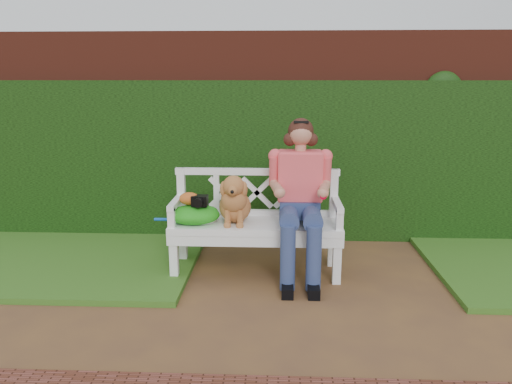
{
  "coord_description": "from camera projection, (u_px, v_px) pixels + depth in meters",
  "views": [
    {
      "loc": [
        -0.32,
        -3.59,
        1.72
      ],
      "look_at": [
        -0.52,
        0.65,
        0.75
      ],
      "focal_mm": 35.0,
      "sensor_mm": 36.0,
      "label": 1
    }
  ],
  "objects": [
    {
      "name": "dog",
      "position": [
        235.0,
        198.0,
        4.33
      ],
      "size": [
        0.31,
        0.42,
        0.45
      ],
      "primitive_type": null,
      "rotation": [
        0.0,
        0.0,
        -0.03
      ],
      "color": "brown",
      "rests_on": "garden_bench"
    },
    {
      "name": "garden_bench",
      "position": [
        256.0,
        247.0,
        4.47
      ],
      "size": [
        1.59,
        0.62,
        0.48
      ],
      "primitive_type": null,
      "rotation": [
        0.0,
        0.0,
        0.01
      ],
      "color": "white",
      "rests_on": "ground"
    },
    {
      "name": "ground",
      "position": [
        319.0,
        305.0,
        3.87
      ],
      "size": [
        60.0,
        60.0,
        0.0
      ],
      "primitive_type": "plane",
      "color": "brown"
    },
    {
      "name": "baseball_glove",
      "position": [
        189.0,
        199.0,
        4.36
      ],
      "size": [
        0.2,
        0.17,
        0.11
      ],
      "primitive_type": "ellipsoid",
      "rotation": [
        0.0,
        0.0,
        -0.22
      ],
      "color": "#C0571F",
      "rests_on": "green_bag"
    },
    {
      "name": "grass_left",
      "position": [
        64.0,
        257.0,
        4.85
      ],
      "size": [
        2.6,
        2.0,
        0.05
      ],
      "primitive_type": "cube",
      "color": "#2B5C1A",
      "rests_on": "ground"
    },
    {
      "name": "ivy_hedge",
      "position": [
        309.0,
        162.0,
        5.32
      ],
      "size": [
        10.0,
        0.18,
        1.7
      ],
      "primitive_type": "cube",
      "color": "#255B15",
      "rests_on": "ground"
    },
    {
      "name": "seated_woman",
      "position": [
        300.0,
        201.0,
        4.34
      ],
      "size": [
        0.66,
        0.83,
        1.36
      ],
      "primitive_type": null,
      "rotation": [
        0.0,
        0.0,
        0.11
      ],
      "color": "red",
      "rests_on": "ground"
    },
    {
      "name": "green_bag",
      "position": [
        194.0,
        214.0,
        4.37
      ],
      "size": [
        0.56,
        0.5,
        0.16
      ],
      "primitive_type": null,
      "rotation": [
        0.0,
        0.0,
        0.4
      ],
      "color": "#217926",
      "rests_on": "garden_bench"
    },
    {
      "name": "brick_wall",
      "position": [
        308.0,
        136.0,
        5.47
      ],
      "size": [
        10.0,
        0.3,
        2.2
      ],
      "primitive_type": "cube",
      "color": "maroon",
      "rests_on": "ground"
    },
    {
      "name": "tennis_racket",
      "position": [
        196.0,
        220.0,
        4.42
      ],
      "size": [
        0.63,
        0.43,
        0.03
      ],
      "primitive_type": null,
      "rotation": [
        0.0,
        0.0,
        -0.35
      ],
      "color": "white",
      "rests_on": "garden_bench"
    },
    {
      "name": "camera_item",
      "position": [
        200.0,
        201.0,
        4.34
      ],
      "size": [
        0.14,
        0.11,
        0.09
      ],
      "primitive_type": "cube",
      "rotation": [
        0.0,
        0.0,
        -0.04
      ],
      "color": "black",
      "rests_on": "green_bag"
    }
  ]
}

